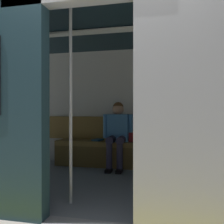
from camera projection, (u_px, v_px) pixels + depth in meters
The scene contains 7 objects.
train_car at pixel (114, 74), 3.53m from camera, with size 6.40×2.88×2.35m.
bench_seat at pixel (130, 148), 4.61m from camera, with size 2.81×0.44×0.47m.
person_seated at pixel (117, 130), 4.61m from camera, with size 0.55×0.68×1.20m.
handbag at pixel (136, 137), 4.61m from camera, with size 0.26×0.15×0.17m.
book at pixel (98, 140), 4.80m from camera, with size 0.15×0.22×0.03m, color #26598C.
grab_pole_door at pixel (71, 105), 2.84m from camera, with size 0.04×0.04×2.21m, color silver.
grab_pole_far at pixel (135, 105), 2.68m from camera, with size 0.04×0.04×2.21m, color silver.
Camera 1 is at (-0.73, 2.19, 1.05)m, focal length 40.69 mm.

